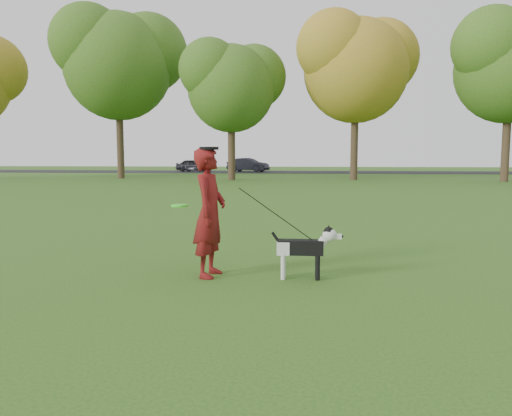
# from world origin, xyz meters

# --- Properties ---
(ground) EXTENTS (120.00, 120.00, 0.00)m
(ground) POSITION_xyz_m (0.00, 0.00, 0.00)
(ground) COLOR #285116
(ground) RESTS_ON ground
(road) EXTENTS (120.00, 7.00, 0.02)m
(road) POSITION_xyz_m (0.00, 40.00, 0.01)
(road) COLOR black
(road) RESTS_ON ground
(man) EXTENTS (0.52, 0.71, 1.80)m
(man) POSITION_xyz_m (-0.80, -0.14, 0.90)
(man) COLOR #61110D
(man) RESTS_ON ground
(dog) EXTENTS (0.98, 0.20, 0.75)m
(dog) POSITION_xyz_m (0.53, -0.18, 0.46)
(dog) COLOR black
(dog) RESTS_ON ground
(car_left) EXTENTS (3.72, 2.43, 1.18)m
(car_left) POSITION_xyz_m (-9.62, 40.00, 0.61)
(car_left) COLOR black
(car_left) RESTS_ON road
(car_mid) EXTENTS (4.18, 2.63, 1.30)m
(car_mid) POSITION_xyz_m (-4.42, 40.00, 0.67)
(car_mid) COLOR black
(car_mid) RESTS_ON road
(man_held_items) EXTENTS (2.00, 0.33, 1.31)m
(man_held_items) POSITION_xyz_m (-0.12, -0.18, 1.04)
(man_held_items) COLOR #36FF20
(man_held_items) RESTS_ON ground
(tree_row) EXTENTS (51.74, 8.86, 12.01)m
(tree_row) POSITION_xyz_m (-1.43, 26.07, 7.41)
(tree_row) COLOR #38281C
(tree_row) RESTS_ON ground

